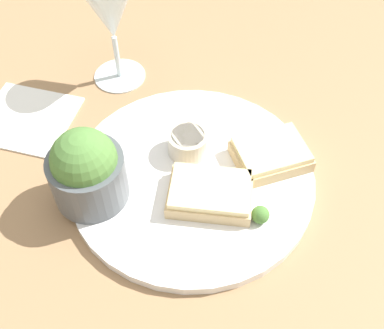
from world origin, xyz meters
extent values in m
plane|color=#93704C|center=(0.00, 0.00, 0.00)|extent=(4.00, 4.00, 0.00)
cylinder|color=white|center=(0.00, 0.00, 0.01)|extent=(0.31, 0.31, 0.01)
cylinder|color=#4C5156|center=(-0.13, -0.01, 0.05)|extent=(0.09, 0.09, 0.06)
sphere|color=#4C7A38|center=(-0.13, -0.01, 0.08)|extent=(0.08, 0.08, 0.08)
cylinder|color=beige|center=(0.00, 0.04, 0.03)|extent=(0.05, 0.05, 0.03)
cylinder|color=tan|center=(0.00, 0.04, 0.04)|extent=(0.04, 0.04, 0.01)
cube|color=#D1B27F|center=(0.02, -0.04, 0.02)|extent=(0.12, 0.09, 0.02)
cube|color=beige|center=(0.02, -0.04, 0.04)|extent=(0.11, 0.09, 0.01)
cube|color=#D1B27F|center=(0.10, 0.01, 0.02)|extent=(0.10, 0.08, 0.02)
cube|color=beige|center=(0.10, 0.01, 0.04)|extent=(0.10, 0.08, 0.01)
cylinder|color=silver|center=(-0.08, 0.22, 0.00)|extent=(0.08, 0.08, 0.01)
cylinder|color=silver|center=(-0.08, 0.22, 0.04)|extent=(0.01, 0.01, 0.07)
cone|color=silver|center=(-0.08, 0.22, 0.12)|extent=(0.08, 0.08, 0.09)
sphere|color=#477533|center=(0.07, -0.08, 0.02)|extent=(0.02, 0.02, 0.02)
cube|color=white|center=(-0.22, 0.14, 0.00)|extent=(0.17, 0.16, 0.01)
camera|label=1|loc=(-0.05, -0.37, 0.50)|focal=45.00mm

